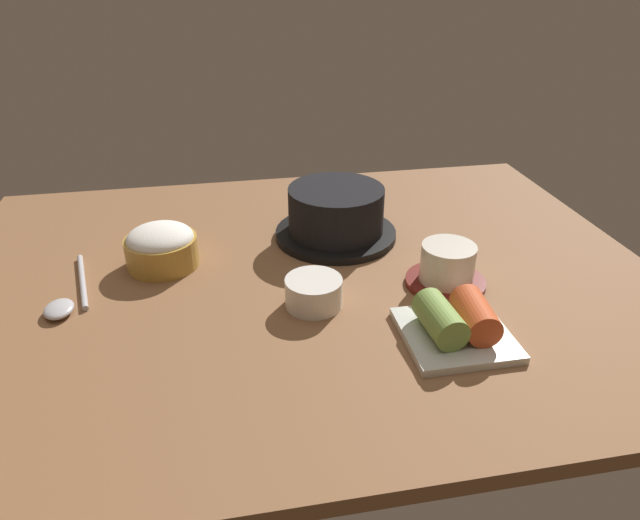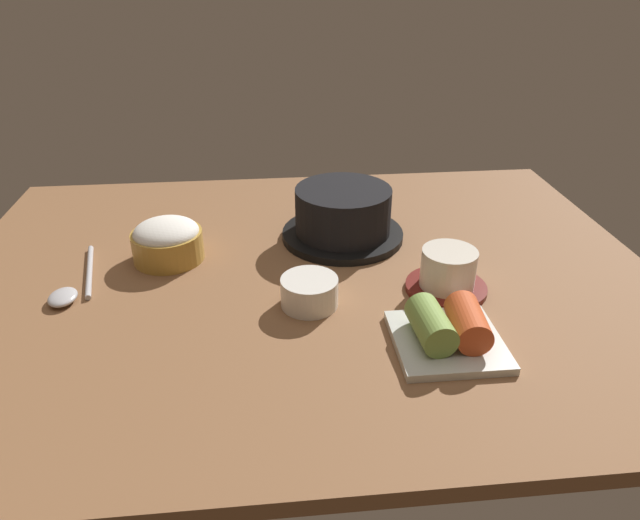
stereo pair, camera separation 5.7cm
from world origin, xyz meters
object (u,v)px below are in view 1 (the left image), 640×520
Objects in this scene: banchan_cup_center at (310,292)px; stone_pot at (336,214)px; rice_bowl at (161,246)px; kimchi_plate at (457,324)px; tea_cup_with_saucer at (447,267)px; spoon at (67,300)px.

stone_pot is at bearing 68.76° from banchan_cup_center.
stone_pot is 2.59× the size of banchan_cup_center.
kimchi_plate is (34.72, -24.48, -1.02)cm from rice_bowl.
tea_cup_with_saucer is at bearing 5.12° from banchan_cup_center.
tea_cup_with_saucer is at bearing -18.41° from rice_bowl.
banchan_cup_center reaches higher than spoon.
spoon is (-46.49, 16.20, -1.42)cm from kimchi_plate.
tea_cup_with_saucer reaches higher than banchan_cup_center.
spoon is (-30.91, 6.10, -1.42)cm from banchan_cup_center.
stone_pot reaches higher than kimchi_plate.
rice_bowl is 0.95× the size of tea_cup_with_saucer.
tea_cup_with_saucer is 0.64× the size of spoon.
rice_bowl is (-26.42, -4.33, -0.96)cm from stone_pot.
rice_bowl reaches higher than spoon.
rice_bowl is at bearing -170.69° from stone_pot.
stone_pot is 40.37cm from spoon.
tea_cup_with_saucer is at bearing -5.04° from spoon.
kimchi_plate is (-3.41, -11.79, -0.69)cm from tea_cup_with_saucer.
rice_bowl is 0.61× the size of spoon.
kimchi_plate is at bearing -106.14° from tea_cup_with_saucer.
kimchi_plate is at bearing -35.19° from rice_bowl.
rice_bowl is at bearing 144.81° from kimchi_plate.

